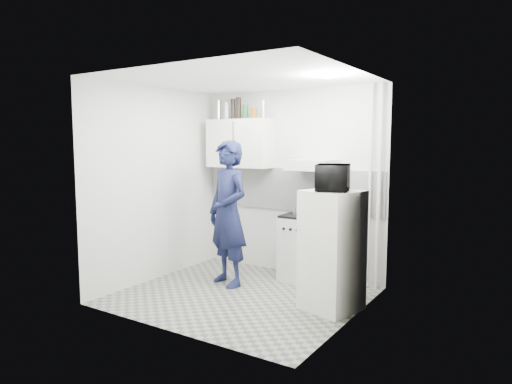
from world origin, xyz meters
The scene contains 24 objects.
floor centered at (0.00, 0.00, 0.00)m, with size 2.80×2.80×0.00m, color gray.
ceiling centered at (0.00, 0.00, 2.60)m, with size 2.80×2.80×0.00m, color white.
wall_back centered at (0.00, 1.25, 1.30)m, with size 2.80×2.80×0.00m, color beige.
wall_left centered at (-1.40, 0.00, 1.30)m, with size 2.60×2.60×0.00m, color beige.
wall_right centered at (1.40, 0.00, 1.30)m, with size 2.60×2.60×0.00m, color beige.
person centered at (-0.41, 0.29, 0.95)m, with size 0.69×0.45×1.89m, color #121735.
stove centered at (0.34, 1.00, 0.43)m, with size 0.54×0.54×0.86m, color #BBBAB5.
fridge centered at (1.10, 0.18, 0.67)m, with size 0.56×0.56×1.34m, color silver.
stove_top centered at (0.34, 1.00, 0.88)m, with size 0.52×0.52×0.03m, color black.
saucepan centered at (0.27, 1.00, 0.95)m, with size 0.18×0.18×0.10m, color silver.
microwave centered at (1.10, 0.18, 1.48)m, with size 0.35×0.52×0.29m, color black.
bottle_a centered at (-1.14, 1.07, 2.35)m, with size 0.07×0.07×0.29m, color silver.
bottle_b centered at (-0.99, 1.07, 2.33)m, with size 0.07×0.07×0.26m, color #B2B7BC.
bottle_c centered at (-0.87, 1.07, 2.35)m, with size 0.07×0.07×0.30m, color black.
bottle_d centered at (-0.78, 1.07, 2.36)m, with size 0.07×0.07×0.32m, color black.
canister_a centered at (-0.66, 1.07, 2.30)m, with size 0.08×0.08×0.20m, color #144C1E.
canister_b centered at (-0.51, 1.07, 2.28)m, with size 0.08×0.08×0.15m, color brown.
bottle_e centered at (-0.35, 1.07, 2.33)m, with size 0.06×0.06×0.25m, color silver.
upper_cabinet centered at (-0.75, 1.07, 1.85)m, with size 1.00×0.35×0.70m, color silver.
range_hood centered at (0.45, 1.00, 1.57)m, with size 0.60×0.50×0.14m, color #BBBAB5.
backsplash centered at (0.00, 1.24, 1.20)m, with size 2.74×0.03×0.60m, color white.
pipe_a centered at (1.30, 1.17, 1.30)m, with size 0.05×0.05×2.60m, color #BBBAB5.
pipe_b centered at (1.18, 1.17, 1.30)m, with size 0.04×0.04×2.60m, color #BBBAB5.
ceiling_spot_fixture centered at (1.00, 0.20, 2.57)m, with size 0.10×0.10×0.02m, color white.
Camera 1 is at (3.07, -4.45, 1.87)m, focal length 32.00 mm.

